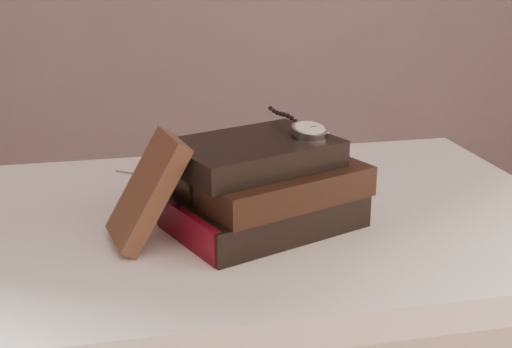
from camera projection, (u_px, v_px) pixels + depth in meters
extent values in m
cube|color=white|center=(220.00, 227.00, 0.98)|extent=(1.00, 0.60, 0.04)
cube|color=white|center=(220.00, 265.00, 0.99)|extent=(0.88, 0.49, 0.08)
cylinder|color=white|center=(417.00, 329.00, 1.42)|extent=(0.05, 0.05, 0.71)
cube|color=black|center=(263.00, 210.00, 0.92)|extent=(0.28, 0.24, 0.04)
cube|color=beige|center=(265.00, 210.00, 0.92)|extent=(0.27, 0.23, 0.03)
cube|color=gold|center=(178.00, 223.00, 0.88)|extent=(0.01, 0.01, 0.05)
cube|color=maroon|center=(187.00, 229.00, 0.86)|extent=(0.06, 0.14, 0.05)
cube|color=black|center=(274.00, 181.00, 0.91)|extent=(0.27, 0.23, 0.04)
cube|color=beige|center=(276.00, 180.00, 0.91)|extent=(0.25, 0.21, 0.03)
cube|color=gold|center=(194.00, 191.00, 0.87)|extent=(0.01, 0.01, 0.04)
cube|color=black|center=(253.00, 153.00, 0.90)|extent=(0.25, 0.21, 0.03)
cube|color=beige|center=(255.00, 153.00, 0.90)|extent=(0.24, 0.20, 0.03)
cube|color=gold|center=(176.00, 162.00, 0.86)|extent=(0.01, 0.01, 0.04)
cube|color=#3E2517|center=(148.00, 191.00, 0.86)|extent=(0.11, 0.11, 0.14)
cylinder|color=silver|center=(310.00, 131.00, 0.91)|extent=(0.06, 0.07, 0.02)
cylinder|color=white|center=(310.00, 128.00, 0.91)|extent=(0.05, 0.05, 0.01)
torus|color=silver|center=(310.00, 128.00, 0.91)|extent=(0.06, 0.06, 0.01)
cylinder|color=silver|center=(297.00, 127.00, 0.93)|extent=(0.01, 0.01, 0.01)
cube|color=black|center=(307.00, 126.00, 0.91)|extent=(0.01, 0.01, 0.00)
cube|color=black|center=(313.00, 127.00, 0.91)|extent=(0.01, 0.00, 0.00)
sphere|color=black|center=(295.00, 121.00, 0.94)|extent=(0.01, 0.01, 0.01)
sphere|color=black|center=(292.00, 118.00, 0.95)|extent=(0.01, 0.01, 0.01)
sphere|color=black|center=(288.00, 116.00, 0.96)|extent=(0.01, 0.01, 0.01)
sphere|color=black|center=(284.00, 115.00, 0.97)|extent=(0.01, 0.01, 0.01)
sphere|color=black|center=(281.00, 114.00, 0.98)|extent=(0.01, 0.01, 0.01)
sphere|color=black|center=(277.00, 113.00, 0.99)|extent=(0.01, 0.01, 0.01)
sphere|color=black|center=(274.00, 111.00, 1.00)|extent=(0.01, 0.01, 0.01)
sphere|color=black|center=(271.00, 108.00, 1.02)|extent=(0.01, 0.01, 0.01)
torus|color=silver|center=(163.00, 178.00, 0.91)|extent=(0.05, 0.03, 0.05)
torus|color=silver|center=(197.00, 171.00, 0.94)|extent=(0.05, 0.03, 0.05)
cylinder|color=silver|center=(180.00, 172.00, 0.92)|extent=(0.01, 0.01, 0.00)
cylinder|color=silver|center=(131.00, 174.00, 0.94)|extent=(0.04, 0.10, 0.03)
cylinder|color=silver|center=(192.00, 162.00, 0.99)|extent=(0.04, 0.10, 0.03)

